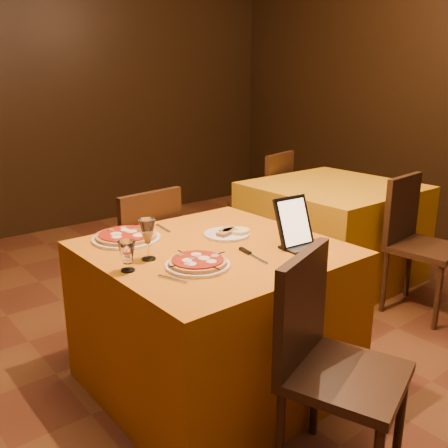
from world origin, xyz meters
TOP-DOWN VIEW (x-y plane):
  - floor at (0.00, 0.00)m, footprint 6.00×7.00m
  - wall_back at (0.00, 3.50)m, footprint 6.00×0.01m
  - main_table at (-0.14, 0.27)m, footprint 1.10×1.10m
  - side_table at (1.46, 0.83)m, footprint 1.10×1.10m
  - chair_main_near at (-0.14, -0.53)m, footprint 0.53×0.53m
  - chair_main_far at (-0.14, 1.07)m, footprint 0.42×0.42m
  - chair_side_near at (1.46, 0.05)m, footprint 0.41×0.41m
  - chair_side_far at (1.46, 1.64)m, footprint 0.51×0.51m
  - pizza_near at (-0.35, 0.11)m, footprint 0.28×0.28m
  - pizza_far at (-0.41, 0.63)m, footprint 0.34×0.34m
  - cutlet_dish at (0.02, 0.37)m, footprint 0.24×0.24m
  - wine_glass at (-0.47, 0.32)m, footprint 0.08×0.08m
  - water_glass at (-0.61, 0.26)m, footprint 0.07×0.07m
  - tablet at (0.17, 0.05)m, footprint 0.20×0.11m
  - knife at (-0.09, 0.03)m, footprint 0.05×0.19m
  - fork_near at (-0.51, 0.06)m, footprint 0.06×0.14m
  - fork_far at (-0.17, 0.68)m, footprint 0.04×0.17m

SIDE VIEW (x-z plane):
  - floor at x=0.00m, z-range -0.01..0.00m
  - main_table at x=-0.14m, z-range 0.00..0.75m
  - side_table at x=1.46m, z-range 0.00..0.75m
  - chair_main_near at x=-0.14m, z-range 0.00..0.91m
  - chair_main_far at x=-0.14m, z-range 0.00..0.91m
  - chair_side_near at x=1.46m, z-range 0.00..0.91m
  - chair_side_far at x=1.46m, z-range 0.00..0.91m
  - knife at x=-0.09m, z-range 0.75..0.76m
  - fork_near at x=-0.51m, z-range 0.75..0.76m
  - fork_far at x=-0.17m, z-range 0.75..0.76m
  - cutlet_dish at x=0.02m, z-range 0.75..0.78m
  - pizza_near at x=-0.35m, z-range 0.75..0.78m
  - pizza_far at x=-0.41m, z-range 0.75..0.78m
  - water_glass at x=-0.61m, z-range 0.75..0.88m
  - wine_glass at x=-0.47m, z-range 0.75..0.94m
  - tablet at x=0.17m, z-range 0.75..0.99m
  - wall_back at x=0.00m, z-range 0.00..2.80m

